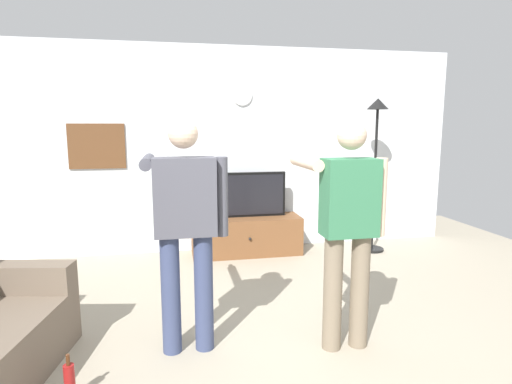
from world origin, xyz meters
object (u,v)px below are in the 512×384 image
object	(u,v)px
framed_picture	(97,146)
beverage_bottle	(70,382)
person_standing_nearer_lamp	(185,222)
television	(246,195)
person_standing_nearer_couch	(348,223)
floor_lamp	(376,143)
tv_stand	(246,236)
wall_clock	(242,96)

from	to	relation	value
framed_picture	beverage_bottle	world-z (taller)	framed_picture
person_standing_nearer_lamp	beverage_bottle	xyz separation A→B (m)	(-0.74, -0.47, -0.87)
television	person_standing_nearer_couch	distance (m)	2.52
floor_lamp	person_standing_nearer_lamp	xyz separation A→B (m)	(-2.54, -2.08, -0.46)
tv_stand	person_standing_nearer_lamp	size ratio (longest dim) A/B	0.82
floor_lamp	beverage_bottle	world-z (taller)	floor_lamp
framed_picture	tv_stand	bearing A→B (deg)	-9.08
tv_stand	framed_picture	size ratio (longest dim) A/B	2.07
television	person_standing_nearer_couch	bearing A→B (deg)	-82.60
tv_stand	beverage_bottle	bearing A→B (deg)	-120.27
floor_lamp	person_standing_nearer_lamp	bearing A→B (deg)	-140.72
television	wall_clock	size ratio (longest dim) A/B	4.10
tv_stand	television	xyz separation A→B (m)	(0.00, 0.05, 0.54)
person_standing_nearer_couch	floor_lamp	bearing A→B (deg)	58.91
television	person_standing_nearer_lamp	xyz separation A→B (m)	(-0.85, -2.31, 0.21)
tv_stand	wall_clock	size ratio (longest dim) A/B	5.53
floor_lamp	person_standing_nearer_couch	world-z (taller)	floor_lamp
framed_picture	person_standing_nearer_couch	size ratio (longest dim) A/B	0.40
wall_clock	framed_picture	xyz separation A→B (m)	(-1.85, 0.00, -0.64)
television	wall_clock	xyz separation A→B (m)	(0.00, 0.24, 1.28)
person_standing_nearer_couch	tv_stand	bearing A→B (deg)	97.54
floor_lamp	tv_stand	bearing A→B (deg)	173.88
beverage_bottle	person_standing_nearer_couch	bearing A→B (deg)	8.30
floor_lamp	beverage_bottle	distance (m)	4.36
framed_picture	floor_lamp	bearing A→B (deg)	-7.67
television	tv_stand	bearing A→B (deg)	-90.00
tv_stand	framed_picture	bearing A→B (deg)	170.92
wall_clock	floor_lamp	distance (m)	1.86
tv_stand	floor_lamp	bearing A→B (deg)	-6.12
tv_stand	person_standing_nearer_lamp	world-z (taller)	person_standing_nearer_lamp
wall_clock	floor_lamp	xyz separation A→B (m)	(1.69, -0.47, -0.62)
person_standing_nearer_lamp	floor_lamp	bearing A→B (deg)	39.28
television	beverage_bottle	world-z (taller)	television
wall_clock	beverage_bottle	size ratio (longest dim) A/B	0.84
person_standing_nearer_lamp	beverage_bottle	size ratio (longest dim) A/B	5.69
person_standing_nearer_couch	television	bearing A→B (deg)	97.40
tv_stand	person_standing_nearer_lamp	bearing A→B (deg)	-110.62
tv_stand	beverage_bottle	world-z (taller)	tv_stand
person_standing_nearer_lamp	beverage_bottle	bearing A→B (deg)	-147.75
tv_stand	floor_lamp	xyz separation A→B (m)	(1.69, -0.18, 1.20)
framed_picture	television	bearing A→B (deg)	-7.67
floor_lamp	person_standing_nearer_couch	xyz separation A→B (m)	(-1.37, -2.27, -0.47)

